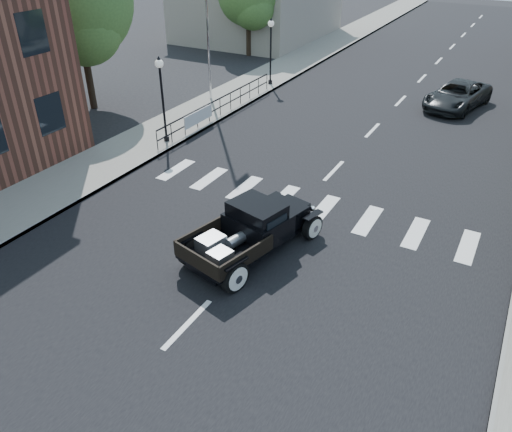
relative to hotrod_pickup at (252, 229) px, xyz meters
The scene contains 13 objects.
ground 1.00m from the hotrod_pickup, 76.61° to the right, with size 120.00×120.00×0.00m, color black.
road 14.48m from the hotrod_pickup, 89.48° to the left, with size 14.00×80.00×0.02m, color black.
road_markings 9.49m from the hotrod_pickup, 89.21° to the left, with size 12.00×60.00×0.06m, color silver, non-canonical shape.
sidewalk_left 16.72m from the hotrod_pickup, 120.08° to the left, with size 3.00×80.00×0.15m, color gray.
low_building_left 31.26m from the hotrod_pickup, 118.44° to the left, with size 10.00×12.00×5.00m, color #A29787.
railing 11.86m from the hotrod_pickup, 127.18° to the left, with size 0.08×10.00×1.00m, color black, non-canonical shape.
banner 10.29m from the hotrod_pickup, 133.57° to the left, with size 0.04×2.20×0.60m, color silver, non-canonical shape.
lamp_post_b 9.32m from the hotrod_pickup, 143.88° to the left, with size 0.36×0.36×3.71m, color black, non-canonical shape.
lamp_post_c 17.20m from the hotrod_pickup, 115.80° to the left, with size 0.36×0.36×3.71m, color black, non-canonical shape.
big_tree_near 16.06m from the hotrod_pickup, 151.75° to the left, with size 5.45×5.45×8.01m, color #3B6029, non-canonical shape.
big_tree_far 24.87m from the hotrod_pickup, 119.97° to the left, with size 4.26×4.26×6.25m, color #3B6029, non-canonical shape.
hotrod_pickup is the anchor object (origin of this frame).
second_car 17.03m from the hotrod_pickup, 80.01° to the left, with size 2.21×4.79×1.33m, color black.
Camera 1 is at (6.02, -10.29, 8.85)m, focal length 35.00 mm.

